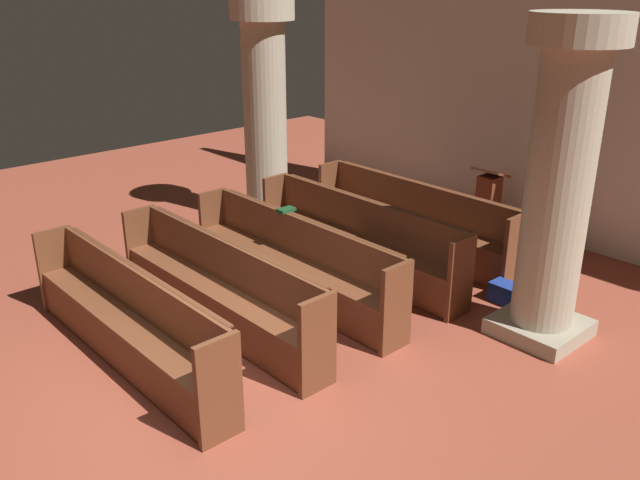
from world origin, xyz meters
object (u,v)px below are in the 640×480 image
pillar_far_side (265,111)px  hymn_book (286,210)px  pew_row_0 (412,216)px  pew_row_3 (218,284)px  kneeler_box_blue (506,293)px  lectern (487,208)px  pillar_aisle_side (560,181)px  pew_row_1 (358,235)px  pew_row_2 (294,258)px  pew_row_4 (126,316)px

pillar_far_side → hymn_book: size_ratio=15.49×
pew_row_0 → hymn_book: size_ratio=15.57×
pew_row_3 → kneeler_box_blue: pew_row_3 is taller
lectern → kneeler_box_blue: 2.26m
pillar_aisle_side → lectern: size_ratio=3.14×
pillar_far_side → lectern: (2.86, 1.96, -1.32)m
pew_row_1 → pew_row_0: bearing=90.0°
pew_row_0 → pew_row_3: (0.00, -3.30, 0.00)m
pew_row_2 → pew_row_1: bearing=90.0°
pew_row_0 → pillar_aisle_side: bearing=-17.2°
pew_row_0 → pillar_aisle_side: pillar_aisle_side is taller
pew_row_4 → kneeler_box_blue: size_ratio=8.86×
hymn_book → kneeler_box_blue: hymn_book is taller
pew_row_2 → pew_row_4: size_ratio=1.00×
pew_row_0 → kneeler_box_blue: (1.85, -0.38, -0.41)m
pew_row_1 → hymn_book: size_ratio=15.57×
pew_row_4 → hymn_book: (-0.35, 2.39, 0.48)m
pew_row_2 → pew_row_4: 2.20m
pillar_far_side → hymn_book: pillar_far_side is taller
pillar_aisle_side → hymn_book: size_ratio=15.49×
pew_row_3 → pillar_aisle_side: size_ratio=1.01×
lectern → pillar_aisle_side: bearing=-44.0°
pillar_aisle_side → lectern: bearing=136.0°
pew_row_0 → lectern: size_ratio=3.16×
pew_row_1 → pew_row_2: bearing=-90.0°
pew_row_0 → lectern: 1.35m
pew_row_2 → lectern: bearing=83.9°
pew_row_0 → pillar_far_side: pillar_far_side is taller
pew_row_2 → pillar_aisle_side: (2.53, 1.42, 1.24)m
hymn_book → pillar_aisle_side: bearing=23.2°
pew_row_4 → pillar_aisle_side: bearing=55.0°
kneeler_box_blue → pillar_far_side: bearing=-176.3°
pillar_far_side → lectern: bearing=34.5°
pew_row_1 → pew_row_4: same height
pew_row_1 → pew_row_3: size_ratio=1.00×
pew_row_2 → pillar_aisle_side: pillar_aisle_side is taller
pew_row_2 → kneeler_box_blue: (1.85, 1.82, -0.41)m
pillar_aisle_side → kneeler_box_blue: (-0.69, 0.40, -1.65)m
pillar_aisle_side → hymn_book: pillar_aisle_side is taller
pew_row_0 → pew_row_3: same height
pew_row_1 → pillar_aisle_side: bearing=7.2°
pew_row_2 → lectern: (0.38, 3.50, -0.08)m
pew_row_0 → pew_row_1: (0.00, -1.10, 0.00)m
pew_row_1 → pew_row_2: (0.00, -1.10, 0.00)m
pew_row_2 → lectern: size_ratio=3.16×
pew_row_2 → hymn_book: bearing=152.2°
pew_row_1 → pillar_far_side: (-2.48, 0.44, 1.24)m
pew_row_0 → pew_row_3: bearing=-90.0°
pew_row_0 → kneeler_box_blue: pew_row_0 is taller
kneeler_box_blue → pew_row_0: bearing=168.3°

